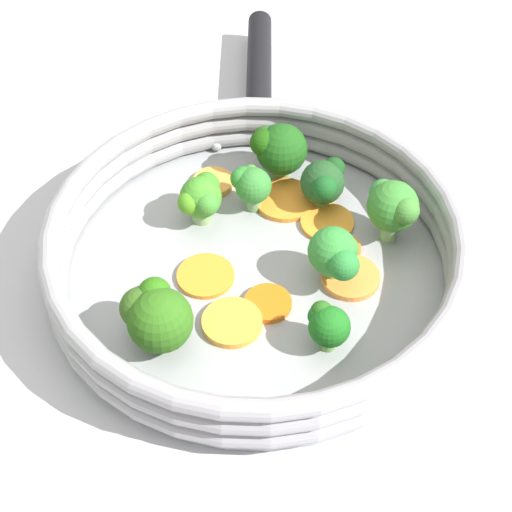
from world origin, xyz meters
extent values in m
plane|color=#B5B5BD|center=(0.00, 0.00, 0.00)|extent=(4.00, 4.00, 0.00)
cylinder|color=#939699|center=(0.00, 0.00, 0.01)|extent=(0.29, 0.29, 0.01)
torus|color=gray|center=(0.00, 0.00, 0.02)|extent=(0.30, 0.30, 0.02)
torus|color=gray|center=(0.00, 0.00, 0.03)|extent=(0.30, 0.30, 0.02)
torus|color=gray|center=(0.00, 0.00, 0.05)|extent=(0.30, 0.30, 0.02)
cylinder|color=black|center=(0.03, -0.23, 0.02)|extent=(0.04, 0.17, 0.02)
sphere|color=#8F959A|center=(-0.02, -0.14, 0.02)|extent=(0.01, 0.01, 0.01)
sphere|color=#979B96|center=(0.05, -0.13, 0.02)|extent=(0.01, 0.01, 0.01)
cylinder|color=orange|center=(-0.01, -0.07, 0.01)|extent=(0.07, 0.07, 0.00)
cylinder|color=orange|center=(0.04, 0.01, 0.01)|extent=(0.05, 0.05, 0.00)
cylinder|color=#F99A34|center=(0.01, 0.05, 0.01)|extent=(0.06, 0.06, 0.01)
cylinder|color=orange|center=(-0.05, -0.05, 0.01)|extent=(0.06, 0.06, 0.00)
cylinder|color=orange|center=(-0.07, 0.00, 0.01)|extent=(0.05, 0.05, 0.00)
cylinder|color=orange|center=(-0.01, 0.03, 0.01)|extent=(0.04, 0.04, 0.00)
cylinder|color=orange|center=(-0.06, -0.03, 0.01)|extent=(0.04, 0.04, 0.01)
cylinder|color=#F59A3F|center=(0.05, -0.09, 0.01)|extent=(0.05, 0.05, 0.01)
cylinder|color=#82A365|center=(0.05, -0.05, 0.02)|extent=(0.02, 0.02, 0.01)
sphere|color=#3D8826|center=(0.05, -0.05, 0.03)|extent=(0.03, 0.03, 0.03)
sphere|color=#478D1E|center=(0.06, -0.04, 0.04)|extent=(0.02, 0.02, 0.02)
sphere|color=#39822C|center=(0.04, -0.04, 0.04)|extent=(0.02, 0.02, 0.02)
sphere|color=#378022|center=(0.05, -0.06, 0.04)|extent=(0.02, 0.02, 0.02)
cylinder|color=#6D955C|center=(0.01, -0.06, 0.02)|extent=(0.01, 0.01, 0.02)
sphere|color=#327B30|center=(0.01, -0.06, 0.03)|extent=(0.03, 0.03, 0.03)
sphere|color=#2D7E2C|center=(0.02, -0.07, 0.04)|extent=(0.02, 0.02, 0.02)
sphere|color=#3A772D|center=(0.01, -0.07, 0.04)|extent=(0.01, 0.01, 0.01)
sphere|color=#287429|center=(0.02, -0.07, 0.04)|extent=(0.02, 0.02, 0.02)
cylinder|color=olive|center=(-0.05, 0.00, 0.02)|extent=(0.01, 0.01, 0.02)
sphere|color=#308334|center=(-0.05, 0.00, 0.04)|extent=(0.04, 0.04, 0.04)
sphere|color=#287D33|center=(-0.06, 0.01, 0.04)|extent=(0.02, 0.02, 0.02)
sphere|color=#348132|center=(-0.06, 0.00, 0.04)|extent=(0.02, 0.02, 0.02)
cylinder|color=#7EB361|center=(0.05, 0.08, 0.02)|extent=(0.01, 0.01, 0.01)
sphere|color=#2C6117|center=(0.05, 0.08, 0.04)|extent=(0.04, 0.04, 0.04)
sphere|color=#325B1B|center=(0.07, 0.07, 0.04)|extent=(0.03, 0.03, 0.03)
sphere|color=#2A6913|center=(0.06, 0.06, 0.05)|extent=(0.02, 0.02, 0.02)
sphere|color=#315D20|center=(0.07, 0.07, 0.04)|extent=(0.03, 0.03, 0.03)
cylinder|color=#649749|center=(-0.06, 0.06, 0.02)|extent=(0.01, 0.01, 0.01)
sphere|color=#1A641B|center=(-0.06, 0.06, 0.03)|extent=(0.03, 0.03, 0.03)
sphere|color=#18631F|center=(-0.05, 0.06, 0.04)|extent=(0.01, 0.01, 0.01)
sphere|color=#225C18|center=(-0.05, 0.05, 0.04)|extent=(0.02, 0.02, 0.02)
cylinder|color=#7BAA6C|center=(-0.09, -0.05, 0.02)|extent=(0.01, 0.01, 0.02)
sphere|color=#357D2D|center=(-0.09, -0.05, 0.04)|extent=(0.04, 0.04, 0.04)
sphere|color=#3C7A2E|center=(-0.10, -0.04, 0.05)|extent=(0.02, 0.02, 0.02)
sphere|color=#357F35|center=(-0.09, -0.06, 0.05)|extent=(0.02, 0.02, 0.02)
cylinder|color=#7B9E57|center=(-0.04, -0.08, 0.02)|extent=(0.02, 0.02, 0.01)
sphere|color=#1F4721|center=(-0.04, -0.08, 0.03)|extent=(0.03, 0.03, 0.03)
sphere|color=#154118|center=(-0.05, -0.09, 0.04)|extent=(0.02, 0.02, 0.02)
sphere|color=#154F1C|center=(-0.04, -0.06, 0.04)|extent=(0.02, 0.02, 0.02)
cylinder|color=#6B904D|center=(-0.01, -0.10, 0.02)|extent=(0.01, 0.01, 0.02)
sphere|color=#1A4E15|center=(-0.01, -0.10, 0.04)|extent=(0.04, 0.04, 0.04)
sphere|color=#234C18|center=(0.01, -0.11, 0.04)|extent=(0.02, 0.02, 0.02)
sphere|color=#1A4A0C|center=(0.01, -0.10, 0.05)|extent=(0.02, 0.02, 0.02)
camera|label=1|loc=(-0.06, 0.41, 0.48)|focal=60.00mm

